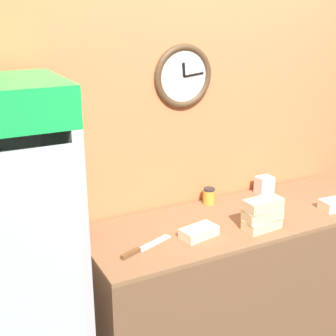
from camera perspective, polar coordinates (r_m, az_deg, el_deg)
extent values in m
cube|color=#D17547|center=(3.06, 5.13, 4.69)|extent=(5.20, 0.06, 2.70)
torus|color=#4C3823|center=(2.83, 1.89, 11.11)|extent=(0.38, 0.04, 0.38)
cylinder|color=silver|center=(2.83, 1.89, 11.11)|extent=(0.31, 0.01, 0.31)
cube|color=black|center=(2.82, 1.94, 11.90)|extent=(0.02, 0.01, 0.08)
cube|color=black|center=(2.86, 3.17, 11.30)|extent=(0.13, 0.01, 0.02)
cube|color=brown|center=(3.13, 8.42, -13.48)|extent=(1.93, 0.66, 0.86)
cube|color=brown|center=(2.92, 8.84, -6.13)|extent=(1.93, 0.66, 0.02)
cube|color=#B2B7BC|center=(2.54, -11.95, -11.89)|extent=(0.05, 0.64, 1.63)
cube|color=silver|center=(2.22, -17.59, -17.41)|extent=(0.57, 0.01, 1.53)
cube|color=silver|center=(2.47, -18.94, -13.23)|extent=(0.55, 0.52, 0.01)
cylinder|color=#72337F|center=(2.07, -19.71, -5.54)|extent=(0.06, 0.06, 0.18)
cylinder|color=#2D6B38|center=(2.39, -15.46, -18.67)|extent=(0.02, 0.02, 0.07)
cylinder|color=#B2231E|center=(2.11, -13.73, -4.95)|extent=(0.06, 0.06, 0.15)
cylinder|color=#B2231E|center=(2.07, -13.95, -2.33)|extent=(0.03, 0.03, 0.06)
cylinder|color=#B2231E|center=(2.10, -16.13, -5.34)|extent=(0.08, 0.08, 0.14)
cylinder|color=#B2231E|center=(2.06, -16.39, -2.78)|extent=(0.03, 0.03, 0.06)
cube|color=beige|center=(2.77, 11.35, -6.72)|extent=(0.23, 0.12, 0.06)
cube|color=beige|center=(2.75, 11.44, -5.54)|extent=(0.23, 0.11, 0.06)
cube|color=beige|center=(2.72, 11.52, -4.35)|extent=(0.23, 0.12, 0.06)
cube|color=beige|center=(2.64, 3.78, -7.79)|extent=(0.23, 0.15, 0.06)
cube|color=beige|center=(3.16, 19.74, -4.19)|extent=(0.20, 0.13, 0.06)
cube|color=silver|center=(2.58, -1.68, -9.10)|extent=(0.23, 0.12, 0.00)
cube|color=brown|center=(2.47, -4.56, -10.34)|extent=(0.12, 0.07, 0.02)
cylinder|color=gold|center=(3.06, 5.02, -3.52)|extent=(0.08, 0.08, 0.09)
cylinder|color=#262628|center=(3.04, 5.05, -2.61)|extent=(0.07, 0.07, 0.01)
cube|color=silver|center=(3.28, 11.65, -2.05)|extent=(0.11, 0.09, 0.12)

